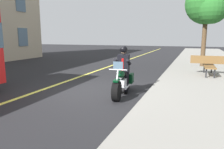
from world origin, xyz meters
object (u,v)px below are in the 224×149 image
at_px(rider_main, 123,65).
at_px(bench_sidewalk, 209,64).
at_px(motorcycle_main, 122,82).
at_px(street_tree_curbside, 208,5).

distance_m(rider_main, bench_sidewalk, 5.37).
bearing_deg(motorcycle_main, street_tree_curbside, 159.42).
relative_size(motorcycle_main, street_tree_curbside, 0.42).
height_order(bench_sidewalk, street_tree_curbside, street_tree_curbside).
bearing_deg(rider_main, motorcycle_main, 7.03).
relative_size(motorcycle_main, rider_main, 1.28).
bearing_deg(bench_sidewalk, street_tree_curbside, -177.48).
xyz_separation_m(rider_main, street_tree_curbside, (-7.62, 2.95, 2.94)).
bearing_deg(motorcycle_main, bench_sidewalk, 146.00).
xyz_separation_m(motorcycle_main, bench_sidewalk, (-4.56, 3.07, 0.26)).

